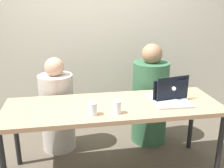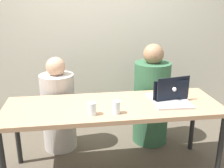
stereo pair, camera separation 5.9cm
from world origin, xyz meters
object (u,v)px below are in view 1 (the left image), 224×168
Objects in this scene: laptop_back_right at (168,93)px; water_glass_left at (93,110)px; person_on_left at (57,110)px; person_on_right at (150,99)px; water_glass_center at (117,108)px; laptop_front_right at (172,99)px.

laptop_back_right reaches higher than water_glass_left.
person_on_left reaches higher than water_glass_left.
person_on_right reaches higher than water_glass_center.
laptop_back_right reaches higher than water_glass_center.
person_on_left is at bearing -35.10° from laptop_back_right.
person_on_left is at bearing 152.66° from laptop_front_right.
laptop_back_right is 0.62m from water_glass_center.
laptop_front_right is 0.56m from water_glass_center.
person_on_left is 0.90× the size of person_on_right.
laptop_front_right is 0.90× the size of laptop_back_right.
laptop_back_right is 3.49× the size of water_glass_left.
person_on_left reaches higher than laptop_back_right.
laptop_front_right reaches higher than water_glass_center.
laptop_front_right is at bearing 13.45° from water_glass_center.
person_on_right is at bearing 93.30° from laptop_front_right.
person_on_left is 1.23m from laptop_back_right.
laptop_front_right is 3.03× the size of water_glass_center.
person_on_right is at bearing 54.41° from water_glass_center.
person_on_left is 1.08m from person_on_right.
laptop_back_right is at bearing 88.48° from laptop_front_right.
person_on_right is 10.47× the size of water_glass_center.
laptop_back_right is at bearing 154.90° from person_on_left.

